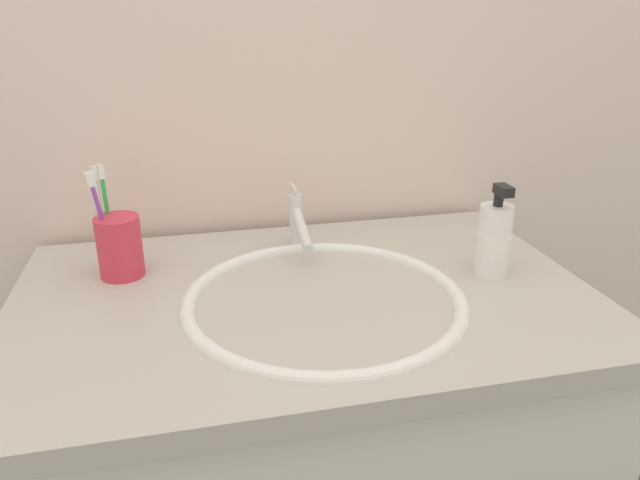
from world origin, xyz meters
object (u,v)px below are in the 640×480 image
at_px(toothbrush_white, 101,212).
at_px(toothbrush_purple, 102,218).
at_px(faucet, 298,222).
at_px(toothbrush_cup, 120,247).
at_px(toothbrush_green, 107,211).
at_px(soap_dispenser, 494,240).

distance_m(toothbrush_white, toothbrush_purple, 0.03).
relative_size(toothbrush_white, toothbrush_purple, 0.99).
relative_size(faucet, toothbrush_white, 0.87).
distance_m(toothbrush_cup, toothbrush_purple, 0.06).
relative_size(toothbrush_cup, toothbrush_white, 0.58).
xyz_separation_m(toothbrush_white, toothbrush_green, (0.01, -0.00, 0.00)).
xyz_separation_m(toothbrush_purple, soap_dispenser, (0.63, -0.13, -0.05)).
bearing_deg(toothbrush_purple, soap_dispenser, -11.40).
distance_m(toothbrush_white, soap_dispenser, 0.66).
xyz_separation_m(toothbrush_white, toothbrush_purple, (0.00, -0.03, 0.00)).
height_order(toothbrush_cup, soap_dispenser, soap_dispenser).
distance_m(faucet, toothbrush_green, 0.33).
bearing_deg(toothbrush_white, toothbrush_cup, -45.58).
height_order(toothbrush_cup, toothbrush_white, toothbrush_white).
distance_m(toothbrush_purple, toothbrush_green, 0.03).
relative_size(toothbrush_purple, toothbrush_green, 0.99).
height_order(faucet, toothbrush_purple, toothbrush_purple).
distance_m(faucet, toothbrush_white, 0.34).
relative_size(toothbrush_purple, soap_dispenser, 1.13).
xyz_separation_m(toothbrush_cup, toothbrush_purple, (-0.02, -0.01, 0.06)).
bearing_deg(toothbrush_cup, toothbrush_white, 134.42).
height_order(toothbrush_white, toothbrush_green, toothbrush_green).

